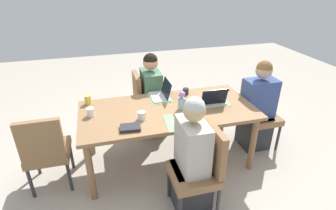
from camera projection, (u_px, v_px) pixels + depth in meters
ground_plane at (168, 160)px, 3.38m from camera, size 10.00×10.00×0.00m
dining_table at (168, 115)px, 3.08m from camera, size 1.99×0.96×0.73m
chair_head_right_left_near at (258, 109)px, 3.55m from camera, size 0.44×0.44×0.90m
person_head_right_left_near at (257, 110)px, 3.45m from camera, size 0.40×0.36×1.19m
chair_near_left_mid at (201, 166)px, 2.52m from camera, size 0.44×0.44×0.90m
person_near_left_mid at (192, 161)px, 2.54m from camera, size 0.36×0.40×1.19m
chair_far_left_far at (146, 100)px, 3.78m from camera, size 0.44×0.44×0.90m
person_far_left_far at (152, 100)px, 3.73m from camera, size 0.36×0.40×1.19m
chair_head_left_right_near at (46, 149)px, 2.75m from camera, size 0.44×0.44×0.90m
flower_vase at (182, 100)px, 2.98m from camera, size 0.08×0.08×0.22m
placemat_head_right_left_near at (214, 102)px, 3.19m from camera, size 0.38×0.28×0.00m
placemat_near_left_mid at (178, 122)px, 2.77m from camera, size 0.29×0.38×0.00m
placemat_far_left_far at (160, 98)px, 3.31m from camera, size 0.26×0.36×0.00m
laptop_head_right_left_near at (212, 100)px, 3.14m from camera, size 0.32×0.22×0.21m
laptop_far_left_far at (162, 94)px, 3.30m from camera, size 0.22×0.32×0.21m
coffee_mug_near_left at (88, 100)px, 3.14m from camera, size 0.08×0.08×0.11m
coffee_mug_near_right at (90, 112)px, 2.88m from camera, size 0.08×0.08×0.09m
coffee_mug_centre_left at (186, 91)px, 3.38m from camera, size 0.07×0.07×0.08m
coffee_mug_centre_right at (142, 116)px, 2.81m from camera, size 0.09×0.09×0.09m
book_red_cover at (130, 128)px, 2.65m from camera, size 0.21×0.16×0.03m
phone_black at (224, 91)px, 3.50m from camera, size 0.17×0.12×0.01m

